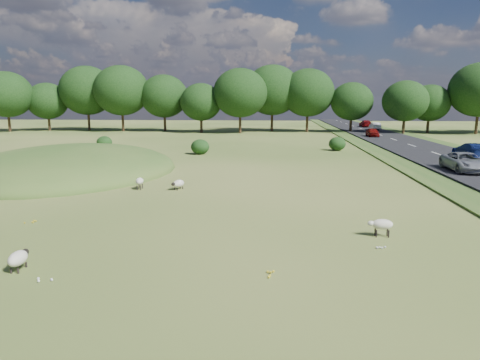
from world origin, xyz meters
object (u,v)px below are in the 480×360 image
Objects in this scene: car_1 at (471,150)px; car_5 at (375,126)px; sheep_0 at (140,181)px; sheep_3 at (178,184)px; sheep_1 at (18,258)px; car_4 at (366,124)px; sheep_2 at (382,224)px; car_2 at (372,132)px; car_0 at (465,162)px.

car_5 is at bearing -90.00° from car_1.
sheep_0 is 60.27m from car_5.
sheep_0 is at bearing -57.73° from sheep_3.
car_4 reaches higher than sheep_1.
car_5 is (13.61, 62.62, 0.39)m from sheep_2.
car_1 reaches higher than sheep_3.
car_4 is (3.80, 23.92, 0.05)m from car_2.
car_0 is 31.31m from car_2.
car_4 is at bearing -26.56° from sheep_0.
car_2 is at bearing -80.79° from car_1.
sheep_2 is 0.94× the size of sheep_3.
sheep_0 is at bearing 67.25° from car_4.
sheep_3 is 28.33m from car_1.
sheep_3 is 0.23× the size of car_1.
car_4 is 1.17× the size of car_5.
car_1 is at bearing 90.00° from car_5.
car_4 is at bearing -101.62° from sheep_2.
sheep_3 is at bearing 66.20° from car_5.
car_0 is at bearing 86.06° from car_4.
sheep_3 is at bearing -117.45° from car_2.
sheep_2 is 18.63m from car_0.
car_1 is 1.03× the size of car_4.
sheep_0 is at bearing 64.14° from car_5.
car_5 is at bearing -173.60° from sheep_3.
sheep_1 is at bearing 68.70° from car_5.
sheep_2 is (12.68, -8.39, 0.00)m from sheep_0.
car_0 reaches higher than car_4.
sheep_3 is at bearing -159.86° from car_0.
car_1 is at bearing -47.74° from sheep_1.
car_1 reaches higher than car_2.
sheep_3 is 0.23× the size of car_4.
car_5 is (3.80, 15.47, 0.03)m from car_2.
car_5 is at bearing -29.67° from sheep_0.
sheep_3 is (2.29, 13.00, -0.02)m from sheep_1.
sheep_2 is at bearing -75.11° from sheep_1.
sheep_2 reaches higher than sheep_3.
sheep_2 is 0.21× the size of car_0.
car_4 is (13.61, 71.06, 0.41)m from sheep_2.
sheep_1 is (0.11, -12.91, -0.11)m from sheep_0.
car_4 reaches higher than sheep_0.
sheep_1 is 0.24× the size of car_1.
sheep_3 is 21.40m from car_0.
car_5 reaches higher than sheep_1.
sheep_2 is at bearing 77.74° from car_5.
car_0 is at bearing -52.60° from sheep_1.
sheep_1 reaches higher than sheep_3.
sheep_3 is 0.29× the size of car_2.
sheep_3 is 43.58m from car_2.
sheep_1 is at bearing -113.42° from car_2.
sheep_2 is 0.26× the size of car_5.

